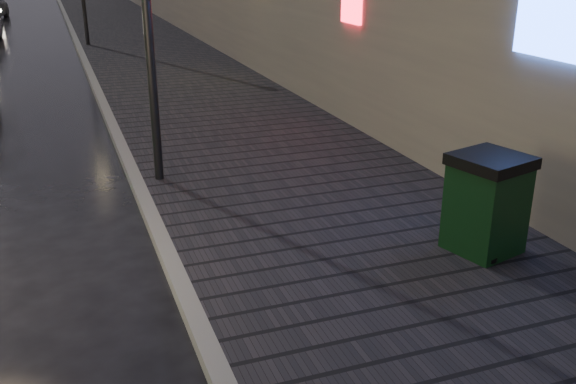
{
  "coord_description": "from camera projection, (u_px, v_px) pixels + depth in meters",
  "views": [
    {
      "loc": [
        0.45,
        -3.75,
        3.6
      ],
      "look_at": [
        2.93,
        3.0,
        0.85
      ],
      "focal_mm": 40.0,
      "sensor_mm": 36.0,
      "label": 1
    }
  ],
  "objects": [
    {
      "name": "sidewalk",
      "position": [
        147.0,
        48.0,
        24.07
      ],
      "size": [
        4.6,
        58.0,
        0.15
      ],
      "primitive_type": "cube",
      "color": "black",
      "rests_on": "ground"
    },
    {
      "name": "curb",
      "position": [
        80.0,
        51.0,
        23.3
      ],
      "size": [
        0.2,
        58.0,
        0.15
      ],
      "primitive_type": "cube",
      "color": "slate",
      "rests_on": "ground"
    },
    {
      "name": "trash_bin",
      "position": [
        487.0,
        203.0,
        7.61
      ],
      "size": [
        0.96,
        0.96,
        1.2
      ],
      "rotation": [
        0.0,
        0.0,
        0.26
      ],
      "color": "black",
      "rests_on": "sidewalk"
    }
  ]
}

